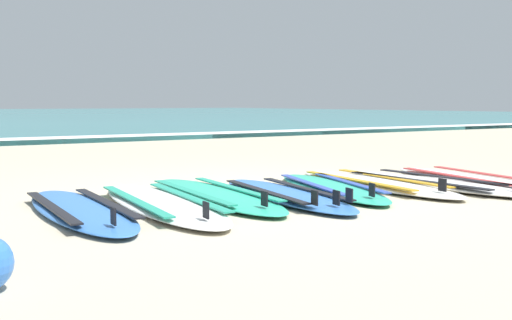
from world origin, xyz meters
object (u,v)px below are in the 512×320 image
(surfboard_0, at_px, (79,209))
(surfboard_6, at_px, (430,183))
(surfboard_4, at_px, (330,187))
(surfboard_7, at_px, (472,179))
(surfboard_5, at_px, (374,183))
(surfboard_1, at_px, (161,203))
(surfboard_2, at_px, (213,194))
(surfboard_3, at_px, (284,194))

(surfboard_0, height_order, surfboard_6, same)
(surfboard_4, xyz_separation_m, surfboard_7, (1.65, -0.29, -0.00))
(surfboard_5, xyz_separation_m, surfboard_6, (0.49, -0.28, -0.00))
(surfboard_4, height_order, surfboard_5, same)
(surfboard_6, bearing_deg, surfboard_0, 174.35)
(surfboard_1, distance_m, surfboard_7, 3.37)
(surfboard_0, distance_m, surfboard_4, 2.34)
(surfboard_0, distance_m, surfboard_2, 1.21)
(surfboard_0, xyz_separation_m, surfboard_1, (0.63, -0.06, -0.00))
(surfboard_2, height_order, surfboard_5, same)
(surfboard_2, distance_m, surfboard_6, 2.24)
(surfboard_0, distance_m, surfboard_1, 0.63)
(surfboard_1, height_order, surfboard_6, same)
(surfboard_0, height_order, surfboard_4, same)
(surfboard_4, distance_m, surfboard_5, 0.57)
(surfboard_5, bearing_deg, surfboard_1, -179.93)
(surfboard_3, distance_m, surfboard_6, 1.67)
(surfboard_2, height_order, surfboard_7, same)
(surfboard_2, height_order, surfboard_3, same)
(surfboard_3, xyz_separation_m, surfboard_4, (0.61, 0.12, -0.00))
(surfboard_5, xyz_separation_m, surfboard_7, (1.08, -0.31, -0.00))
(surfboard_1, relative_size, surfboard_7, 1.00)
(surfboard_0, bearing_deg, surfboard_4, -1.72)
(surfboard_2, bearing_deg, surfboard_0, -174.16)
(surfboard_6, bearing_deg, surfboard_5, 149.89)
(surfboard_4, height_order, surfboard_7, same)
(surfboard_3, distance_m, surfboard_5, 1.19)
(surfboard_2, xyz_separation_m, surfboard_4, (1.14, -0.19, 0.00))
(surfboard_1, bearing_deg, surfboard_3, -7.17)
(surfboard_1, bearing_deg, surfboard_6, -5.80)
(surfboard_1, distance_m, surfboard_5, 2.27)
(surfboard_0, height_order, surfboard_7, same)
(surfboard_1, xyz_separation_m, surfboard_4, (1.71, -0.02, 0.00))
(surfboard_0, xyz_separation_m, surfboard_7, (3.99, -0.36, -0.00))
(surfboard_3, relative_size, surfboard_4, 1.03)
(surfboard_5, height_order, surfboard_7, same)
(surfboard_5, height_order, surfboard_6, same)
(surfboard_0, bearing_deg, surfboard_2, 5.84)
(surfboard_1, bearing_deg, surfboard_0, 175.02)
(surfboard_5, distance_m, surfboard_7, 1.12)
(surfboard_0, relative_size, surfboard_5, 0.93)
(surfboard_3, bearing_deg, surfboard_1, 172.83)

